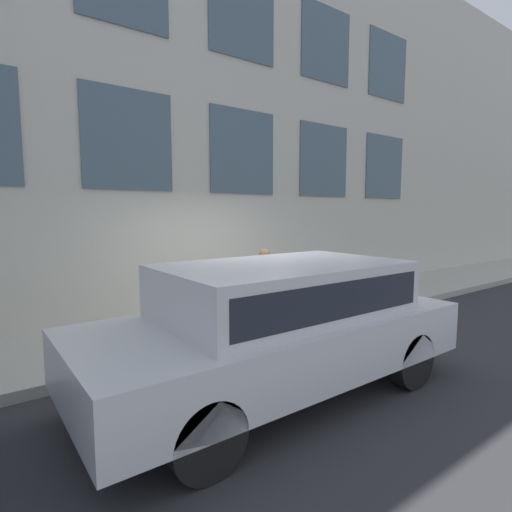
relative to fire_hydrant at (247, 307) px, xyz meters
name	(u,v)px	position (x,y,z in m)	size (l,w,h in m)	color
ground_plane	(260,344)	(-0.44, 0.05, -0.50)	(80.00, 80.00, 0.00)	#2D2D30
sidewalk	(223,324)	(0.68, 0.05, -0.43)	(2.23, 60.00, 0.14)	#B2ADA3
building_facade	(186,87)	(1.94, 0.05, 3.96)	(0.33, 40.00, 8.92)	beige
fire_hydrant	(247,307)	(0.00, 0.00, 0.00)	(0.33, 0.44, 0.70)	gold
person	(265,279)	(0.09, -0.43, 0.42)	(0.31, 0.21, 1.30)	#998466
parked_truck_silver_near	(279,318)	(-1.88, 0.88, 0.36)	(1.87, 4.42, 1.49)	black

